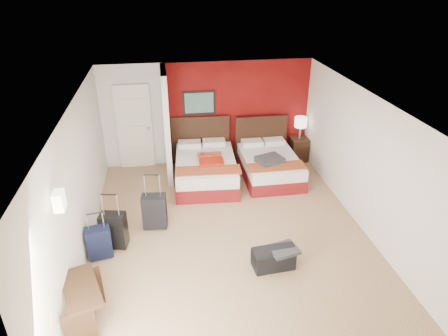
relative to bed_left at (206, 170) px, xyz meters
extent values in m
plane|color=tan|center=(0.19, -2.12, -0.29)|extent=(6.50, 6.50, 0.00)
cube|color=silver|center=(0.19, 1.13, 0.96)|extent=(5.00, 0.04, 2.50)
cube|color=silver|center=(-2.31, -2.12, 0.96)|extent=(0.04, 6.50, 2.50)
cube|color=black|center=(-0.01, 1.07, 1.26)|extent=(0.78, 0.03, 0.58)
cube|color=white|center=(-2.19, -3.62, 1.61)|extent=(0.12, 0.20, 0.24)
cube|color=maroon|center=(0.94, 1.11, 0.96)|extent=(3.50, 0.04, 2.50)
cube|color=silver|center=(-0.81, 0.49, 0.96)|extent=(0.12, 1.20, 2.50)
cube|color=silver|center=(-1.56, 1.08, 0.74)|extent=(0.82, 0.06, 2.05)
cube|color=white|center=(0.00, 0.00, 0.00)|extent=(1.47, 2.01, 0.58)
cube|color=silver|center=(1.50, -0.01, -0.02)|extent=(1.24, 1.77, 0.53)
cube|color=#A3250E|center=(0.10, -0.10, 0.33)|extent=(0.55, 0.74, 0.09)
cube|color=#3E3D42|center=(1.40, -0.31, 0.31)|extent=(0.66, 0.59, 0.13)
cube|color=black|center=(2.46, 0.80, 0.01)|extent=(0.44, 0.44, 0.59)
cylinder|color=white|center=(2.46, 0.80, 0.58)|extent=(0.33, 0.33, 0.54)
cube|color=black|center=(-1.85, -2.11, 0.03)|extent=(0.47, 0.35, 0.64)
cube|color=black|center=(-1.15, -1.62, 0.04)|extent=(0.47, 0.32, 0.65)
cube|color=black|center=(-2.08, -2.36, -0.01)|extent=(0.44, 0.31, 0.56)
cube|color=black|center=(0.75, -3.06, -0.12)|extent=(0.69, 0.41, 0.34)
cube|color=#36363B|center=(0.90, -3.11, 0.08)|extent=(0.51, 0.46, 0.06)
cube|color=black|center=(-2.09, -3.86, 0.07)|extent=(0.68, 0.96, 0.72)
camera|label=1|loc=(-0.86, -8.03, 4.16)|focal=32.05mm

